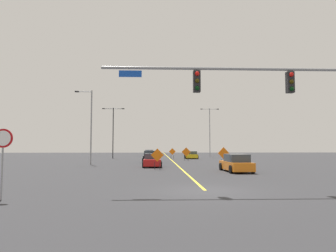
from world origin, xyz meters
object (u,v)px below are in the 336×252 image
object	(u,v)px
construction_sign_right_shoulder	(224,154)
car_red_passing	(152,161)
construction_sign_median_far	(186,152)
car_blue_mid	(149,153)
car_yellow_distant	(191,155)
street_lamp_mid_right	(90,123)
car_black_approaching	(151,157)
traffic_signal_assembly	(286,91)
street_lamp_near_left	(210,128)
construction_sign_left_shoulder	(172,152)
stop_sign	(3,150)
street_lamp_far_left	(113,128)
construction_sign_median_near	(157,156)
car_orange_far	(236,163)

from	to	relation	value
construction_sign_right_shoulder	car_red_passing	size ratio (longest dim) A/B	0.50
construction_sign_median_far	car_red_passing	size ratio (longest dim) A/B	0.48
car_blue_mid	car_yellow_distant	xyz separation A→B (m)	(7.39, -15.76, -0.02)
street_lamp_mid_right	car_black_approaching	xyz separation A→B (m)	(6.95, 4.32, -4.00)
traffic_signal_assembly	street_lamp_near_left	bearing A→B (deg)	84.29
construction_sign_left_shoulder	car_red_passing	bearing A→B (deg)	-99.45
traffic_signal_assembly	car_yellow_distant	size ratio (longest dim) A/B	3.36
stop_sign	car_red_passing	world-z (taller)	stop_sign
traffic_signal_assembly	construction_sign_right_shoulder	bearing A→B (deg)	85.67
construction_sign_right_shoulder	car_yellow_distant	distance (m)	15.80
car_red_passing	car_yellow_distant	bearing A→B (deg)	72.28
street_lamp_far_left	construction_sign_median_near	distance (m)	26.14
car_red_passing	car_orange_far	size ratio (longest dim) A/B	0.87
street_lamp_far_left	car_orange_far	bearing A→B (deg)	-62.88
construction_sign_right_shoulder	car_blue_mid	bearing A→B (deg)	106.64
car_orange_far	street_lamp_near_left	bearing A→B (deg)	83.10
street_lamp_near_left	construction_sign_left_shoulder	world-z (taller)	street_lamp_near_left
car_black_approaching	car_orange_far	world-z (taller)	car_black_approaching
stop_sign	car_red_passing	distance (m)	19.63
construction_sign_median_near	traffic_signal_assembly	bearing A→B (deg)	-64.52
stop_sign	street_lamp_near_left	xyz separation A→B (m)	(17.15, 49.14, 3.79)
street_lamp_mid_right	car_blue_mid	xyz separation A→B (m)	(6.15, 31.68, -4.09)
stop_sign	car_blue_mid	bearing A→B (deg)	85.12
car_orange_far	construction_sign_median_far	bearing A→B (deg)	96.21
construction_sign_left_shoulder	car_black_approaching	distance (m)	10.74
construction_sign_median_near	car_blue_mid	world-z (taller)	construction_sign_median_near
street_lamp_near_left	construction_sign_right_shoulder	world-z (taller)	street_lamp_near_left
car_black_approaching	car_red_passing	size ratio (longest dim) A/B	1.06
car_black_approaching	car_yellow_distant	bearing A→B (deg)	60.40
street_lamp_mid_right	construction_sign_left_shoulder	bearing A→B (deg)	54.70
street_lamp_near_left	car_yellow_distant	xyz separation A→B (m)	(-5.13, -10.63, -5.15)
construction_sign_median_far	car_yellow_distant	size ratio (longest dim) A/B	0.46
street_lamp_near_left	car_orange_far	distance (m)	37.27
street_lamp_near_left	car_red_passing	bearing A→B (deg)	-110.63
traffic_signal_assembly	construction_sign_median_near	bearing A→B (deg)	115.48
car_blue_mid	stop_sign	bearing A→B (deg)	-94.88
construction_sign_left_shoulder	traffic_signal_assembly	bearing A→B (deg)	-83.98
construction_sign_right_shoulder	street_lamp_mid_right	bearing A→B (deg)	-179.03
street_lamp_mid_right	construction_sign_median_far	xyz separation A→B (m)	(12.08, 9.69, -3.53)
street_lamp_mid_right	car_yellow_distant	bearing A→B (deg)	49.62
stop_sign	car_red_passing	bearing A→B (deg)	73.05
street_lamp_near_left	construction_sign_median_far	world-z (taller)	street_lamp_near_left
traffic_signal_assembly	construction_sign_left_shoulder	size ratio (longest dim) A/B	7.80
car_yellow_distant	car_blue_mid	bearing A→B (deg)	115.13
construction_sign_right_shoulder	traffic_signal_assembly	bearing A→B (deg)	-94.33
stop_sign	street_lamp_near_left	world-z (taller)	street_lamp_near_left
traffic_signal_assembly	construction_sign_median_near	world-z (taller)	traffic_signal_assembly
street_lamp_near_left	street_lamp_mid_right	world-z (taller)	street_lamp_near_left
car_red_passing	street_lamp_near_left	bearing A→B (deg)	69.37
construction_sign_median_far	street_lamp_far_left	bearing A→B (deg)	147.26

